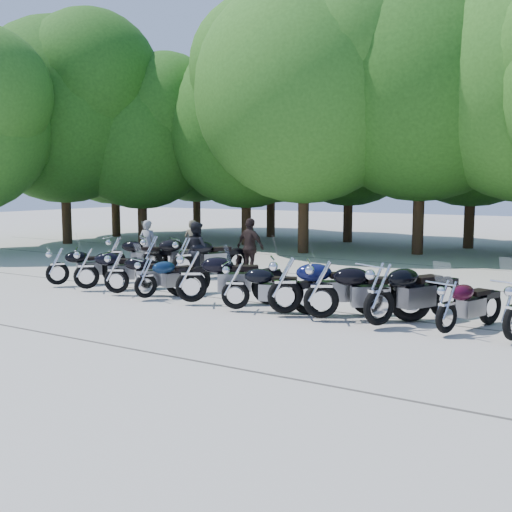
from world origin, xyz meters
The scene contains 28 objects.
ground centered at (0.00, 0.00, 0.00)m, with size 90.00×90.00×0.00m, color #A59E95.
tree_0 centered at (-15.42, 12.98, 5.45)m, with size 7.50×7.50×9.21m.
tree_1 centered at (-12.04, 11.24, 5.06)m, with size 6.97×6.97×8.55m.
tree_2 centered at (-7.25, 12.84, 5.31)m, with size 7.31×7.31×8.97m.
tree_3 centered at (-3.57, 11.24, 6.32)m, with size 8.70×8.70×10.67m.
tree_4 centered at (0.54, 13.09, 6.64)m, with size 9.13×9.13×11.20m.
tree_9 centered at (-13.53, 17.59, 5.52)m, with size 7.59×7.59×9.32m.
tree_10 centered at (-8.29, 16.97, 5.66)m, with size 7.78×7.78×9.55m.
tree_11 centered at (-3.76, 16.43, 5.49)m, with size 7.56×7.56×9.28m.
tree_12 centered at (1.80, 16.47, 5.72)m, with size 7.88×7.88×9.67m.
tree_17 centered at (-14.68, 9.00, 6.04)m, with size 8.31×8.31×10.20m.
motorcycle_0 centered at (-5.70, 0.61, 0.60)m, with size 0.65×2.14×1.21m, color black, non-canonical shape.
motorcycle_1 centered at (-4.53, 0.53, 0.64)m, with size 0.69×2.26×1.28m, color black, non-canonical shape.
motorcycle_2 centered at (-3.42, 0.47, 0.62)m, with size 0.67×2.20×1.24m, color black, non-canonical shape.
motorcycle_3 centered at (-2.40, 0.39, 0.58)m, with size 0.62×2.04×1.15m, color #0E223F, non-canonical shape.
motorcycle_4 centered at (-1.11, 0.48, 0.71)m, with size 0.76×2.51×1.42m, color black, non-canonical shape.
motorcycle_5 centered at (0.15, 0.38, 0.61)m, with size 0.66×2.17×1.23m, color black, non-canonical shape.
motorcycle_6 centered at (1.30, 0.50, 0.72)m, with size 0.77×2.54×1.44m, color #0D113B, non-canonical shape.
motorcycle_7 centered at (2.13, 0.49, 0.71)m, with size 0.76×2.50×1.41m, color black, non-canonical shape.
motorcycle_8 centered at (3.34, 0.47, 0.72)m, with size 0.78×2.56×1.45m, color black, non-canonical shape.
motorcycle_9 centered at (4.58, 0.58, 0.58)m, with size 0.63×2.05×1.16m, color #320618, non-canonical shape.
motorcycle_11 centered at (-6.12, 3.25, 0.65)m, with size 0.70×2.31×1.31m, color black, non-canonical shape.
motorcycle_12 centered at (-4.73, 3.32, 0.70)m, with size 0.75×2.47×1.40m, color black, non-canonical shape.
motorcycle_13 centered at (-3.48, 3.26, 0.70)m, with size 0.75×2.47×1.40m, color black, non-canonical shape.
rider_0 centered at (-5.67, 4.26, 0.81)m, with size 0.59×0.39×1.63m, color gray.
rider_1 centered at (-3.35, 3.73, 0.84)m, with size 0.81×0.63×1.67m, color black.
rider_2 centered at (-2.21, 4.90, 0.88)m, with size 1.03×0.43×1.75m, color black.
rider_3 centered at (-4.80, 5.49, 0.80)m, with size 0.58×0.38×1.59m, color #4F4938.
Camera 1 is at (7.05, -10.37, 2.77)m, focal length 42.00 mm.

